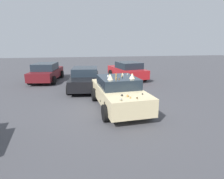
# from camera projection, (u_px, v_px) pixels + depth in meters

# --- Properties ---
(ground_plane) EXTENTS (60.00, 60.00, 0.00)m
(ground_plane) POSITION_uv_depth(u_px,v_px,m) (118.00, 108.00, 8.87)
(ground_plane) COLOR #47474C
(art_car_decorated) EXTENTS (4.50, 2.33, 1.70)m
(art_car_decorated) POSITION_uv_depth(u_px,v_px,m) (118.00, 92.00, 8.70)
(art_car_decorated) COLOR beige
(art_car_decorated) RESTS_ON ground
(parked_sedan_behind_right) EXTENTS (4.18, 2.27, 1.38)m
(parked_sedan_behind_right) POSITION_uv_depth(u_px,v_px,m) (85.00, 79.00, 12.19)
(parked_sedan_behind_right) COLOR black
(parked_sedan_behind_right) RESTS_ON ground
(parked_sedan_far_right) EXTENTS (4.38, 2.38, 1.42)m
(parked_sedan_far_right) POSITION_uv_depth(u_px,v_px,m) (46.00, 72.00, 14.65)
(parked_sedan_far_right) COLOR #5B1419
(parked_sedan_far_right) RESTS_ON ground
(parked_sedan_row_back_center) EXTENTS (4.40, 2.68, 1.43)m
(parked_sedan_row_back_center) POSITION_uv_depth(u_px,v_px,m) (127.00, 71.00, 15.35)
(parked_sedan_row_back_center) COLOR red
(parked_sedan_row_back_center) RESTS_ON ground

